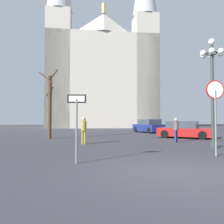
{
  "coord_description": "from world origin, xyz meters",
  "views": [
    {
      "loc": [
        -2.42,
        -5.92,
        1.49
      ],
      "look_at": [
        -0.21,
        18.9,
        2.37
      ],
      "focal_mm": 34.8,
      "sensor_mm": 36.0,
      "label": 1
    }
  ],
  "objects_px": {
    "bare_tree": "(50,105)",
    "pedestrian_standing": "(84,128)",
    "pedestrian_walking": "(176,127)",
    "street_lamp": "(212,76)",
    "parked_car_far_navy": "(149,126)",
    "one_way_arrow_sign": "(77,119)",
    "parked_car_near_red": "(184,130)",
    "stop_sign": "(215,103)",
    "cathedral": "(102,70)"
  },
  "relations": [
    {
      "from": "cathedral",
      "to": "bare_tree",
      "type": "bearing_deg",
      "value": -101.4
    },
    {
      "from": "pedestrian_walking",
      "to": "pedestrian_standing",
      "type": "distance_m",
      "value": 6.08
    },
    {
      "from": "stop_sign",
      "to": "pedestrian_standing",
      "type": "relative_size",
      "value": 1.88
    },
    {
      "from": "stop_sign",
      "to": "pedestrian_walking",
      "type": "relative_size",
      "value": 1.93
    },
    {
      "from": "street_lamp",
      "to": "bare_tree",
      "type": "bearing_deg",
      "value": 147.38
    },
    {
      "from": "one_way_arrow_sign",
      "to": "pedestrian_walking",
      "type": "relative_size",
      "value": 1.46
    },
    {
      "from": "parked_car_near_red",
      "to": "pedestrian_standing",
      "type": "height_order",
      "value": "pedestrian_standing"
    },
    {
      "from": "stop_sign",
      "to": "parked_car_near_red",
      "type": "relative_size",
      "value": 0.69
    },
    {
      "from": "pedestrian_standing",
      "to": "street_lamp",
      "type": "bearing_deg",
      "value": -17.88
    },
    {
      "from": "street_lamp",
      "to": "parked_car_far_navy",
      "type": "bearing_deg",
      "value": 89.78
    },
    {
      "from": "stop_sign",
      "to": "one_way_arrow_sign",
      "type": "relative_size",
      "value": 1.32
    },
    {
      "from": "parked_car_far_navy",
      "to": "cathedral",
      "type": "bearing_deg",
      "value": 104.59
    },
    {
      "from": "parked_car_near_red",
      "to": "parked_car_far_navy",
      "type": "bearing_deg",
      "value": 97.48
    },
    {
      "from": "stop_sign",
      "to": "parked_car_far_navy",
      "type": "bearing_deg",
      "value": 84.94
    },
    {
      "from": "street_lamp",
      "to": "parked_car_near_red",
      "type": "xyz_separation_m",
      "value": [
        1.03,
        6.05,
        -3.19
      ]
    },
    {
      "from": "one_way_arrow_sign",
      "to": "bare_tree",
      "type": "height_order",
      "value": "bare_tree"
    },
    {
      "from": "cathedral",
      "to": "pedestrian_walking",
      "type": "relative_size",
      "value": 23.97
    },
    {
      "from": "stop_sign",
      "to": "one_way_arrow_sign",
      "type": "height_order",
      "value": "stop_sign"
    },
    {
      "from": "parked_car_far_navy",
      "to": "pedestrian_walking",
      "type": "bearing_deg",
      "value": -95.06
    },
    {
      "from": "bare_tree",
      "to": "pedestrian_standing",
      "type": "height_order",
      "value": "bare_tree"
    },
    {
      "from": "pedestrian_walking",
      "to": "pedestrian_standing",
      "type": "relative_size",
      "value": 0.97
    },
    {
      "from": "parked_car_far_navy",
      "to": "one_way_arrow_sign",
      "type": "bearing_deg",
      "value": -112.29
    },
    {
      "from": "one_way_arrow_sign",
      "to": "pedestrian_standing",
      "type": "distance_m",
      "value": 5.8
    },
    {
      "from": "one_way_arrow_sign",
      "to": "parked_car_near_red",
      "type": "xyz_separation_m",
      "value": [
        7.97,
        9.58,
        -0.87
      ]
    },
    {
      "from": "parked_car_near_red",
      "to": "bare_tree",
      "type": "bearing_deg",
      "value": 178.99
    },
    {
      "from": "pedestrian_walking",
      "to": "bare_tree",
      "type": "bearing_deg",
      "value": 159.38
    },
    {
      "from": "pedestrian_standing",
      "to": "bare_tree",
      "type": "bearing_deg",
      "value": 125.13
    },
    {
      "from": "bare_tree",
      "to": "parked_car_near_red",
      "type": "height_order",
      "value": "bare_tree"
    },
    {
      "from": "parked_car_far_navy",
      "to": "stop_sign",
      "type": "bearing_deg",
      "value": -95.06
    },
    {
      "from": "bare_tree",
      "to": "pedestrian_walking",
      "type": "distance_m",
      "value": 9.61
    },
    {
      "from": "parked_car_near_red",
      "to": "pedestrian_standing",
      "type": "distance_m",
      "value": 8.83
    },
    {
      "from": "one_way_arrow_sign",
      "to": "parked_car_near_red",
      "type": "relative_size",
      "value": 0.52
    },
    {
      "from": "one_way_arrow_sign",
      "to": "pedestrian_standing",
      "type": "bearing_deg",
      "value": 89.88
    },
    {
      "from": "cathedral",
      "to": "one_way_arrow_sign",
      "type": "bearing_deg",
      "value": -93.75
    },
    {
      "from": "bare_tree",
      "to": "parked_car_near_red",
      "type": "relative_size",
      "value": 1.23
    },
    {
      "from": "parked_car_near_red",
      "to": "pedestrian_walking",
      "type": "xyz_separation_m",
      "value": [
        -1.92,
        -3.14,
        0.32
      ]
    },
    {
      "from": "one_way_arrow_sign",
      "to": "pedestrian_walking",
      "type": "bearing_deg",
      "value": 46.78
    },
    {
      "from": "one_way_arrow_sign",
      "to": "parked_car_far_navy",
      "type": "height_order",
      "value": "one_way_arrow_sign"
    },
    {
      "from": "street_lamp",
      "to": "bare_tree",
      "type": "distance_m",
      "value": 11.63
    },
    {
      "from": "stop_sign",
      "to": "pedestrian_standing",
      "type": "height_order",
      "value": "stop_sign"
    },
    {
      "from": "stop_sign",
      "to": "pedestrian_walking",
      "type": "bearing_deg",
      "value": 84.94
    },
    {
      "from": "cathedral",
      "to": "one_way_arrow_sign",
      "type": "xyz_separation_m",
      "value": [
        -2.3,
        -35.07,
        -9.84
      ]
    },
    {
      "from": "cathedral",
      "to": "parked_car_near_red",
      "type": "distance_m",
      "value": 28.22
    },
    {
      "from": "bare_tree",
      "to": "pedestrian_standing",
      "type": "distance_m",
      "value": 5.16
    },
    {
      "from": "cathedral",
      "to": "stop_sign",
      "type": "height_order",
      "value": "cathedral"
    },
    {
      "from": "bare_tree",
      "to": "pedestrian_walking",
      "type": "relative_size",
      "value": 3.44
    },
    {
      "from": "pedestrian_standing",
      "to": "stop_sign",
      "type": "bearing_deg",
      "value": -40.88
    },
    {
      "from": "parked_car_near_red",
      "to": "pedestrian_walking",
      "type": "relative_size",
      "value": 2.8
    },
    {
      "from": "street_lamp",
      "to": "parked_car_near_red",
      "type": "distance_m",
      "value": 6.91
    },
    {
      "from": "bare_tree",
      "to": "parked_car_far_navy",
      "type": "distance_m",
      "value": 12.35
    }
  ]
}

